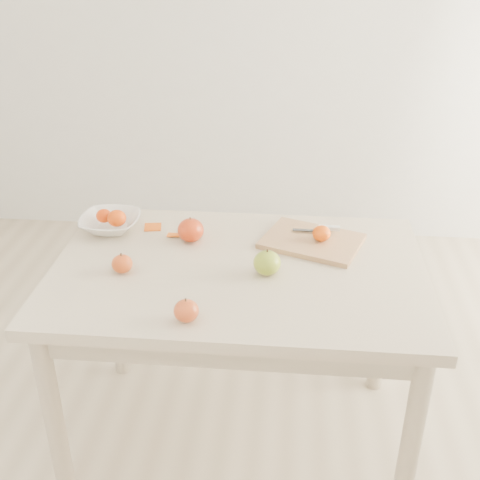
{
  "coord_description": "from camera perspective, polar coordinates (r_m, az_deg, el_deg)",
  "views": [
    {
      "loc": [
        0.16,
        -1.66,
        1.73
      ],
      "look_at": [
        0.0,
        0.05,
        0.82
      ],
      "focal_mm": 45.0,
      "sensor_mm": 36.0,
      "label": 1
    }
  ],
  "objects": [
    {
      "name": "paring_knife",
      "position": [
        2.14,
        8.09,
        1.11
      ],
      "size": [
        0.17,
        0.05,
        0.01
      ],
      "color": "white",
      "rests_on": "cutting_board"
    },
    {
      "name": "board_tangerine",
      "position": [
        2.06,
        7.74,
        0.62
      ],
      "size": [
        0.06,
        0.06,
        0.05
      ],
      "primitive_type": "ellipsoid",
      "color": "#D74D07",
      "rests_on": "cutting_board"
    },
    {
      "name": "bowl_tangerine_near",
      "position": [
        2.21,
        -12.79,
        2.26
      ],
      "size": [
        0.06,
        0.06,
        0.05
      ],
      "primitive_type": "ellipsoid",
      "color": "#D23C07",
      "rests_on": "fruit_bowl"
    },
    {
      "name": "table",
      "position": [
        1.98,
        -0.13,
        -4.99
      ],
      "size": [
        1.2,
        0.8,
        0.75
      ],
      "color": "beige",
      "rests_on": "ground"
    },
    {
      "name": "orange_peel_b",
      "position": [
        2.13,
        -6.3,
        0.43
      ],
      "size": [
        0.05,
        0.04,
        0.01
      ],
      "primitive_type": "cube",
      "rotation": [
        -0.14,
        0.0,
        0.02
      ],
      "color": "orange",
      "rests_on": "table"
    },
    {
      "name": "apple_red_d",
      "position": [
        1.92,
        -11.12,
        -2.23
      ],
      "size": [
        0.07,
        0.07,
        0.06
      ],
      "primitive_type": "ellipsoid",
      "color": "maroon",
      "rests_on": "table"
    },
    {
      "name": "bowl_tangerine_far",
      "position": [
        2.17,
        -11.61,
        2.04
      ],
      "size": [
        0.07,
        0.07,
        0.06
      ],
      "primitive_type": "ellipsoid",
      "color": "#E94C08",
      "rests_on": "fruit_bowl"
    },
    {
      "name": "apple_green",
      "position": [
        1.88,
        2.58,
        -2.17
      ],
      "size": [
        0.09,
        0.09,
        0.08
      ],
      "primitive_type": "ellipsoid",
      "color": "olive",
      "rests_on": "table"
    },
    {
      "name": "cutting_board",
      "position": [
        2.08,
        6.84,
        -0.1
      ],
      "size": [
        0.38,
        0.33,
        0.02
      ],
      "primitive_type": "cube",
      "rotation": [
        0.0,
        0.0,
        -0.35
      ],
      "color": "tan",
      "rests_on": "table"
    },
    {
      "name": "fruit_bowl",
      "position": [
        2.2,
        -12.18,
        1.6
      ],
      "size": [
        0.21,
        0.21,
        0.05
      ],
      "primitive_type": "imported",
      "color": "white",
      "rests_on": "table"
    },
    {
      "name": "apple_red_c",
      "position": [
        1.67,
        -5.12,
        -6.7
      ],
      "size": [
        0.07,
        0.07,
        0.06
      ],
      "primitive_type": "ellipsoid",
      "color": "maroon",
      "rests_on": "table"
    },
    {
      "name": "orange_peel_a",
      "position": [
        2.19,
        -8.26,
        1.12
      ],
      "size": [
        0.07,
        0.05,
        0.01
      ],
      "primitive_type": "cube",
      "rotation": [
        0.21,
        0.0,
        0.15
      ],
      "color": "#CB500E",
      "rests_on": "table"
    },
    {
      "name": "apple_red_a",
      "position": [
        2.08,
        -4.7,
        0.94
      ],
      "size": [
        0.09,
        0.09,
        0.08
      ],
      "primitive_type": "ellipsoid",
      "color": "#900A02",
      "rests_on": "table"
    },
    {
      "name": "ground",
      "position": [
        2.4,
        -0.12,
        -18.15
      ],
      "size": [
        3.5,
        3.5,
        0.0
      ],
      "primitive_type": "plane",
      "color": "#C6B293",
      "rests_on": "ground"
    }
  ]
}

